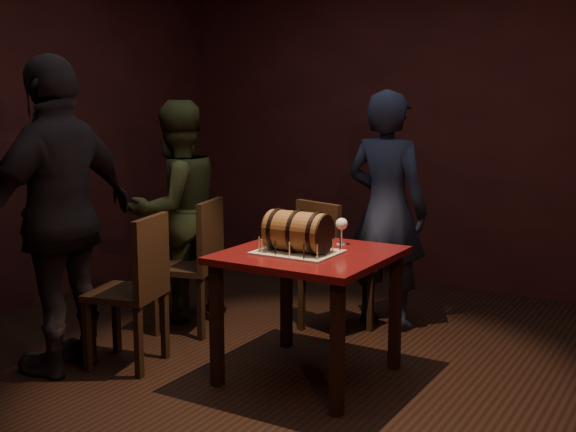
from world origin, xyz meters
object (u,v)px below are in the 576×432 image
at_px(wine_glass_right, 342,225).
at_px(pint_of_ale, 306,232).
at_px(person_left_rear, 176,211).
at_px(chair_left_rear, 197,258).
at_px(person_back, 387,210).
at_px(wine_glass_left, 295,221).
at_px(chair_back, 328,260).
at_px(barrel_cake, 298,231).
at_px(chair_left_front, 137,283).
at_px(person_left_front, 61,216).
at_px(wine_glass_mid, 324,223).
at_px(pub_table, 309,271).

height_order(wine_glass_right, pint_of_ale, wine_glass_right).
relative_size(pint_of_ale, person_left_rear, 0.09).
relative_size(chair_left_rear, person_back, 0.56).
bearing_deg(wine_glass_left, chair_back, 92.63).
height_order(pint_of_ale, person_back, person_back).
height_order(wine_glass_right, chair_left_rear, chair_left_rear).
bearing_deg(barrel_cake, wine_glass_left, 122.11).
distance_m(chair_left_front, person_left_front, 0.59).
distance_m(barrel_cake, wine_glass_mid, 0.38).
height_order(pint_of_ale, chair_left_front, chair_left_front).
height_order(chair_back, person_back, person_back).
relative_size(pub_table, barrel_cake, 2.20).
bearing_deg(pub_table, chair_left_rear, 162.70).
relative_size(wine_glass_left, wine_glass_mid, 1.00).
height_order(wine_glass_left, wine_glass_right, same).
height_order(wine_glass_left, chair_back, chair_back).
xyz_separation_m(wine_glass_left, person_back, (0.24, 0.86, -0.03)).
relative_size(wine_glass_left, person_left_rear, 0.10).
relative_size(wine_glass_right, chair_left_front, 0.17).
xyz_separation_m(chair_left_rear, person_left_front, (-0.24, -0.96, 0.41)).
bearing_deg(chair_back, wine_glass_right, -54.68).
height_order(wine_glass_right, person_left_rear, person_left_rear).
distance_m(pint_of_ale, person_left_front, 1.44).
distance_m(pint_of_ale, person_left_rear, 1.34).
bearing_deg(wine_glass_mid, person_left_rear, 170.42).
height_order(chair_back, chair_left_front, same).
height_order(barrel_cake, chair_back, barrel_cake).
relative_size(pub_table, chair_left_front, 0.97).
bearing_deg(person_left_rear, chair_back, 117.15).
height_order(wine_glass_right, chair_back, chair_back).
xyz_separation_m(wine_glass_right, person_left_rear, (-1.48, 0.25, -0.07)).
distance_m(barrel_cake, chair_left_rear, 1.16).
bearing_deg(pub_table, wine_glass_left, 132.30).
relative_size(pint_of_ale, chair_back, 0.16).
xyz_separation_m(pub_table, chair_left_front, (-0.97, -0.38, -0.12)).
bearing_deg(wine_glass_right, chair_left_front, -147.32).
relative_size(wine_glass_left, wine_glass_right, 1.00).
distance_m(pub_table, wine_glass_mid, 0.39).
bearing_deg(wine_glass_mid, person_back, 86.33).
distance_m(chair_left_front, person_back, 1.82).
bearing_deg(barrel_cake, wine_glass_right, 73.91).
height_order(chair_left_rear, person_back, person_back).
xyz_separation_m(wine_glass_mid, wine_glass_right, (0.13, -0.03, 0.00)).
relative_size(chair_back, person_left_rear, 0.58).
bearing_deg(person_left_front, chair_left_front, 122.88).
bearing_deg(pint_of_ale, chair_left_front, -145.79).
height_order(pub_table, person_left_front, person_left_front).
relative_size(barrel_cake, wine_glass_right, 2.54).
bearing_deg(chair_left_rear, chair_left_front, -81.83).
bearing_deg(wine_glass_right, person_left_rear, 170.31).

